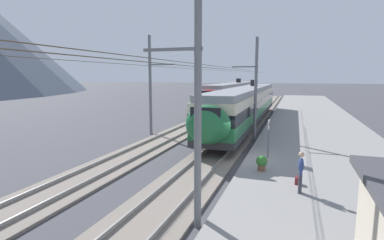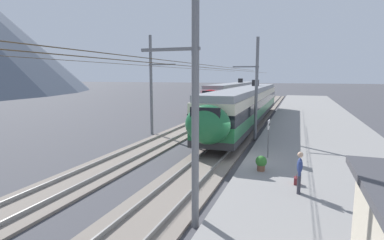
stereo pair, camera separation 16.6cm
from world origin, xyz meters
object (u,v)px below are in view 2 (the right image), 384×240
object	(u,v)px
train_far_track	(235,93)
catenary_mast_west	(191,103)
passenger_walking	(300,170)
platform_sign	(269,130)
potted_plant_platform_edge	(261,162)
catenary_mast_mid	(255,88)
train_near_platform	(248,104)
catenary_mast_far_side	(153,84)
handbag_beside_passenger	(296,181)

from	to	relation	value
train_far_track	catenary_mast_west	distance (m)	39.57
train_far_track	passenger_walking	world-z (taller)	train_far_track
train_far_track	platform_sign	size ratio (longest dim) A/B	13.66
potted_plant_platform_edge	catenary_mast_west	bearing A→B (deg)	164.24
catenary_mast_mid	potted_plant_platform_edge	bearing A→B (deg)	-169.46
passenger_walking	potted_plant_platform_edge	bearing A→B (deg)	36.04
train_near_platform	potted_plant_platform_edge	bearing A→B (deg)	-168.62
catenary_mast_west	platform_sign	size ratio (longest dim) A/B	22.53
catenary_mast_west	catenary_mast_far_side	bearing A→B (deg)	31.15
train_far_track	potted_plant_platform_edge	xyz separation A→B (m)	(-33.29, -8.13, -1.43)
train_far_track	platform_sign	distance (m)	31.76
train_far_track	train_near_platform	bearing A→B (deg)	-164.21
train_far_track	potted_plant_platform_edge	distance (m)	34.30
train_near_platform	catenary_mast_mid	size ratio (longest dim) A/B	0.62
catenary_mast_west	handbag_beside_passenger	world-z (taller)	catenary_mast_west
potted_plant_platform_edge	catenary_mast_far_side	bearing A→B (deg)	50.49
train_far_track	catenary_mast_mid	xyz separation A→B (m)	(-24.65, -6.52, 1.86)
train_near_platform	passenger_walking	distance (m)	18.88
train_near_platform	platform_sign	world-z (taller)	train_near_platform
train_far_track	catenary_mast_far_side	xyz separation A→B (m)	(-25.00, 1.93, 2.09)
train_far_track	catenary_mast_mid	size ratio (longest dim) A/B	0.61
train_near_platform	potted_plant_platform_edge	world-z (taller)	train_near_platform
platform_sign	train_far_track	bearing A→B (deg)	14.96
train_near_platform	train_far_track	size ratio (longest dim) A/B	1.02
train_far_track	platform_sign	xyz separation A→B (m)	(-30.68, -8.20, -0.28)
train_near_platform	passenger_walking	size ratio (longest dim) A/B	17.90
train_far_track	catenary_mast_far_side	distance (m)	25.16
catenary_mast_far_side	passenger_walking	size ratio (longest dim) A/B	28.94
platform_sign	passenger_walking	xyz separation A→B (m)	(-5.02, -1.68, -0.65)
handbag_beside_passenger	train_near_platform	bearing A→B (deg)	15.71
catenary_mast_west	platform_sign	bearing A→B (deg)	-11.42
catenary_mast_west	platform_sign	xyz separation A→B (m)	(8.30, -1.68, -2.19)
catenary_mast_west	passenger_walking	size ratio (longest dim) A/B	28.94
catenary_mast_far_side	platform_sign	size ratio (longest dim) A/B	22.53
passenger_walking	platform_sign	bearing A→B (deg)	18.52
catenary_mast_far_side	potted_plant_platform_edge	bearing A→B (deg)	-129.51
train_far_track	catenary_mast_west	xyz separation A→B (m)	(-38.98, -6.52, 1.91)
platform_sign	handbag_beside_passenger	distance (m)	4.53
train_near_platform	catenary_mast_far_side	distance (m)	10.39
catenary_mast_west	catenary_mast_mid	world-z (taller)	catenary_mast_west
catenary_mast_mid	platform_sign	size ratio (longest dim) A/B	22.53
potted_plant_platform_edge	train_far_track	bearing A→B (deg)	13.72
handbag_beside_passenger	platform_sign	bearing A→B (deg)	21.61
catenary_mast_mid	potted_plant_platform_edge	xyz separation A→B (m)	(-8.64, -1.61, -3.29)
train_far_track	catenary_mast_west	world-z (taller)	catenary_mast_west
catenary_mast_mid	handbag_beside_passenger	distance (m)	11.12
platform_sign	potted_plant_platform_edge	world-z (taller)	platform_sign
platform_sign	potted_plant_platform_edge	bearing A→B (deg)	178.45
passenger_walking	potted_plant_platform_edge	xyz separation A→B (m)	(2.41, 1.75, -0.51)
catenary_mast_mid	passenger_walking	world-z (taller)	catenary_mast_mid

